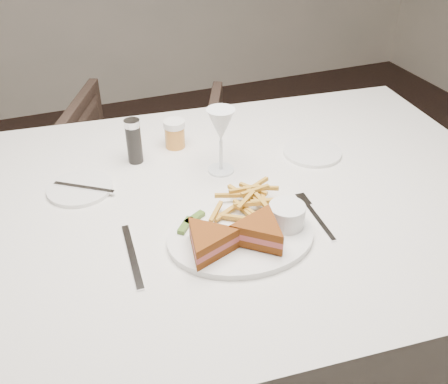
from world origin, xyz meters
TOP-DOWN VIEW (x-y plane):
  - table at (0.11, 0.16)m, footprint 1.61×1.15m
  - chair_far at (0.14, 1.13)m, footprint 0.82×0.80m
  - table_setting at (0.11, 0.10)m, footprint 0.78×0.65m

SIDE VIEW (x-z plane):
  - chair_far at x=0.14m, z-range 0.00..0.65m
  - table at x=0.11m, z-range 0.00..0.75m
  - table_setting at x=0.11m, z-range 0.70..0.88m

